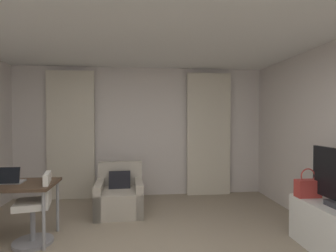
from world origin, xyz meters
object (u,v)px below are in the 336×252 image
desk (1,189)px  desk_chair (36,212)px  laptop (9,180)px  armchair (120,196)px  handbag_primary (308,188)px

desk → desk_chair: bearing=-9.5°
laptop → desk_chair: bearing=-12.2°
armchair → laptop: bearing=-144.1°
desk_chair → laptop: (-0.36, 0.08, 0.40)m
desk → handbag_primary: 3.89m
armchair → handbag_primary: handbag_primary is taller
desk → desk_chair: (0.45, -0.08, -0.29)m
desk_chair → laptop: 0.54m
armchair → laptop: laptop is taller
desk_chair → handbag_primary: (3.42, -0.31, 0.30)m
desk → laptop: (0.10, 0.00, 0.11)m
handbag_primary → desk: bearing=174.3°
armchair → desk_chair: 1.41m
handbag_primary → laptop: bearing=174.2°
laptop → handbag_primary: laptop is taller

